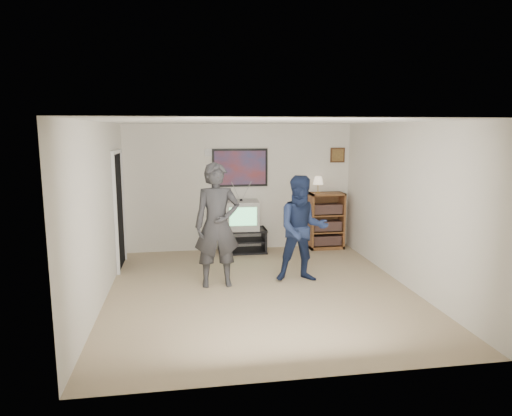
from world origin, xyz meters
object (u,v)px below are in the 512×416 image
object	(u,v)px
crt_television	(241,215)
person_short	(302,229)
bookshelf	(326,221)
person_tall	(217,225)
media_stand	(242,240)

from	to	relation	value
crt_television	person_short	xyz separation A→B (m)	(0.74, -1.86, 0.10)
crt_television	bookshelf	bearing A→B (deg)	4.57
person_tall	person_short	size ratio (longest dim) A/B	1.13
person_short	person_tall	bearing A→B (deg)	-174.58
crt_television	bookshelf	xyz separation A→B (m)	(1.74, 0.05, -0.18)
media_stand	person_tall	world-z (taller)	person_tall
media_stand	crt_television	distance (m)	0.51
bookshelf	person_tall	distance (m)	3.06
media_stand	person_short	distance (m)	2.09
crt_television	bookshelf	world-z (taller)	bookshelf
person_tall	person_short	distance (m)	1.35
person_tall	media_stand	bearing A→B (deg)	70.45
media_stand	bookshelf	size ratio (longest dim) A/B	0.83
media_stand	person_short	size ratio (longest dim) A/B	0.56
media_stand	person_tall	size ratio (longest dim) A/B	0.49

